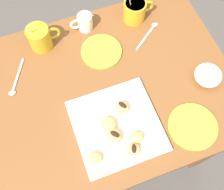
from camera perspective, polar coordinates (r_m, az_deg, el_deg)
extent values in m
plane|color=#514C47|center=(1.72, -0.07, -9.01)|extent=(8.00, 8.00, 0.00)
cube|color=brown|center=(1.03, -0.11, 1.70)|extent=(0.93, 0.73, 0.04)
cube|color=brown|center=(1.42, 20.33, -10.35)|extent=(0.07, 0.07, 0.71)
cube|color=brown|center=(1.51, -18.91, 0.36)|extent=(0.07, 0.07, 0.71)
cube|color=brown|center=(1.59, 10.00, 9.68)|extent=(0.07, 0.07, 0.71)
cube|color=white|center=(0.95, 1.04, -6.59)|extent=(0.29, 0.29, 0.02)
cylinder|color=gold|center=(1.10, -15.15, 11.61)|extent=(0.09, 0.09, 0.10)
torus|color=gold|center=(1.10, -12.49, 12.68)|extent=(0.06, 0.01, 0.06)
cylinder|color=#331E11|center=(1.07, -15.71, 12.94)|extent=(0.08, 0.08, 0.01)
cylinder|color=silver|center=(1.07, -16.54, 12.47)|extent=(0.02, 0.04, 0.13)
cylinder|color=gold|center=(1.16, 4.81, 17.42)|extent=(0.09, 0.09, 0.09)
torus|color=gold|center=(1.18, 7.48, 18.19)|extent=(0.06, 0.01, 0.06)
cylinder|color=#331E11|center=(1.13, 4.96, 18.72)|extent=(0.08, 0.08, 0.01)
cylinder|color=silver|center=(1.13, 4.04, 18.36)|extent=(0.04, 0.03, 0.12)
cylinder|color=white|center=(1.14, -5.71, 15.18)|extent=(0.06, 0.06, 0.07)
cone|color=white|center=(1.12, -4.40, 16.44)|extent=(0.02, 0.02, 0.02)
torus|color=white|center=(1.13, -7.72, 14.69)|extent=(0.05, 0.01, 0.05)
cylinder|color=white|center=(1.11, -5.86, 16.15)|extent=(0.05, 0.05, 0.01)
ellipsoid|color=white|center=(1.06, 19.79, 4.01)|extent=(0.10, 0.10, 0.06)
sphere|color=beige|center=(1.05, 20.13, 4.52)|extent=(0.06, 0.06, 0.06)
ellipsoid|color=green|center=(1.04, 20.95, 5.15)|extent=(0.03, 0.03, 0.01)
cylinder|color=#9EC633|center=(0.99, 16.79, -6.42)|extent=(0.17, 0.17, 0.01)
cylinder|color=#9EC633|center=(1.08, -2.28, 9.24)|extent=(0.16, 0.16, 0.01)
cube|color=silver|center=(1.13, 7.22, 12.16)|extent=(0.13, 0.10, 0.00)
ellipsoid|color=silver|center=(1.18, 9.11, 14.59)|extent=(0.03, 0.02, 0.01)
cube|color=silver|center=(1.09, -19.38, 3.94)|extent=(0.08, 0.14, 0.00)
ellipsoid|color=silver|center=(1.06, -20.48, 0.41)|extent=(0.03, 0.02, 0.01)
ellipsoid|color=#E5B260|center=(0.92, -0.69, -6.15)|extent=(0.07, 0.07, 0.04)
ellipsoid|color=#E5B260|center=(0.94, 2.49, -2.50)|extent=(0.06, 0.06, 0.04)
ellipsoid|color=black|center=(0.92, 2.54, -2.05)|extent=(0.03, 0.04, 0.00)
ellipsoid|color=#E5B260|center=(0.91, 0.61, -8.65)|extent=(0.07, 0.07, 0.03)
ellipsoid|color=black|center=(0.89, 0.62, -8.33)|extent=(0.04, 0.04, 0.00)
ellipsoid|color=#E5B260|center=(0.90, 4.62, -11.55)|extent=(0.06, 0.05, 0.03)
ellipsoid|color=black|center=(0.89, 4.70, -11.31)|extent=(0.03, 0.03, 0.00)
ellipsoid|color=#E5B260|center=(0.90, -3.49, -13.24)|extent=(0.06, 0.06, 0.03)
ellipsoid|color=#E5B260|center=(0.91, 5.39, -8.84)|extent=(0.05, 0.05, 0.03)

